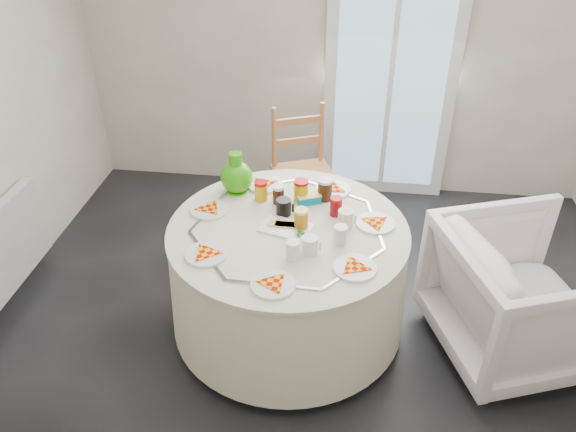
# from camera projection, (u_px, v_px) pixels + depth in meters

# --- Properties ---
(floor) EXTENTS (4.00, 4.00, 0.00)m
(floor) POSITION_uv_depth(u_px,v_px,m) (312.00, 357.00, 3.24)
(floor) COLOR black
(floor) RESTS_ON ground
(wall_back) EXTENTS (4.00, 0.02, 2.60)m
(wall_back) POSITION_uv_depth(u_px,v_px,m) (341.00, 32.00, 4.17)
(wall_back) COLOR #BCB5A3
(wall_back) RESTS_ON floor
(glass_door) EXTENTS (1.00, 0.08, 2.10)m
(glass_door) POSITION_uv_depth(u_px,v_px,m) (392.00, 69.00, 4.22)
(glass_door) COLOR silver
(glass_door) RESTS_ON floor
(table) EXTENTS (1.36, 1.36, 0.69)m
(table) POSITION_uv_depth(u_px,v_px,m) (288.00, 277.00, 3.25)
(table) COLOR beige
(table) RESTS_ON floor
(wooden_chair) EXTENTS (0.54, 0.53, 0.94)m
(wooden_chair) POSITION_uv_depth(u_px,v_px,m) (304.00, 173.00, 4.08)
(wooden_chair) COLOR #B67942
(wooden_chair) RESTS_ON floor
(armchair) EXTENTS (1.02, 1.05, 0.86)m
(armchair) POSITION_uv_depth(u_px,v_px,m) (521.00, 296.00, 3.09)
(armchair) COLOR silver
(armchair) RESTS_ON floor
(place_settings) EXTENTS (1.49, 1.49, 0.02)m
(place_settings) POSITION_uv_depth(u_px,v_px,m) (288.00, 221.00, 3.03)
(place_settings) COLOR silver
(place_settings) RESTS_ON table
(jar_cluster) EXTENTS (0.55, 0.37, 0.15)m
(jar_cluster) POSITION_uv_depth(u_px,v_px,m) (296.00, 192.00, 3.18)
(jar_cluster) COLOR #A75C17
(jar_cluster) RESTS_ON table
(butter_tub) EXTENTS (0.17, 0.15, 0.06)m
(butter_tub) POSITION_uv_depth(u_px,v_px,m) (308.00, 192.00, 3.25)
(butter_tub) COLOR #027CAE
(butter_tub) RESTS_ON table
(green_pitcher) EXTENTS (0.19, 0.19, 0.25)m
(green_pitcher) POSITION_uv_depth(u_px,v_px,m) (236.00, 169.00, 3.30)
(green_pitcher) COLOR #31A00D
(green_pitcher) RESTS_ON table
(cheese_platter) EXTENTS (0.31, 0.24, 0.03)m
(cheese_platter) POSITION_uv_depth(u_px,v_px,m) (286.00, 221.00, 3.02)
(cheese_platter) COLOR white
(cheese_platter) RESTS_ON table
(mugs_glasses) EXTENTS (0.80, 0.80, 0.12)m
(mugs_glasses) POSITION_uv_depth(u_px,v_px,m) (314.00, 215.00, 3.01)
(mugs_glasses) COLOR #9C9898
(mugs_glasses) RESTS_ON table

